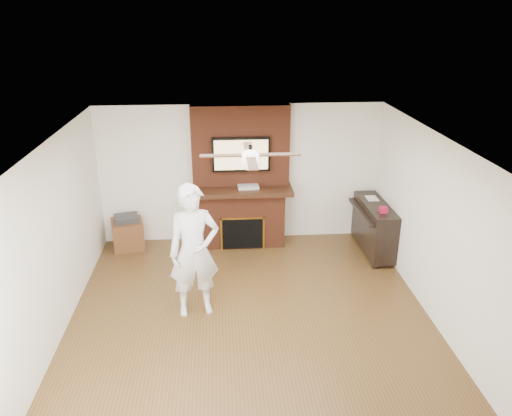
{
  "coord_description": "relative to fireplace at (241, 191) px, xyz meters",
  "views": [
    {
      "loc": [
        -0.37,
        -5.77,
        4.02
      ],
      "look_at": [
        0.14,
        0.9,
        1.33
      ],
      "focal_mm": 35.0,
      "sensor_mm": 36.0,
      "label": 1
    }
  ],
  "objects": [
    {
      "name": "ceiling_fan",
      "position": [
        -0.0,
        -2.55,
        1.34
      ],
      "size": [
        1.21,
        1.21,
        0.31
      ],
      "color": "black",
      "rests_on": "room_shell"
    },
    {
      "name": "person",
      "position": [
        -0.75,
        -2.22,
        -0.05
      ],
      "size": [
        0.77,
        0.59,
        1.9
      ],
      "primitive_type": "imported",
      "rotation": [
        0.0,
        0.0,
        0.2
      ],
      "color": "white",
      "rests_on": "ground"
    },
    {
      "name": "room_shell",
      "position": [
        0.0,
        -2.55,
        0.25
      ],
      "size": [
        5.36,
        5.86,
        2.86
      ],
      "color": "#4E3317",
      "rests_on": "ground"
    },
    {
      "name": "side_table",
      "position": [
        -2.05,
        -0.07,
        -0.71
      ],
      "size": [
        0.64,
        0.64,
        0.61
      ],
      "rotation": [
        0.0,
        0.0,
        0.24
      ],
      "color": "#5B331A",
      "rests_on": "ground"
    },
    {
      "name": "candle_green",
      "position": [
        -0.07,
        -0.21,
        -0.94
      ],
      "size": [
        0.06,
        0.06,
        0.1
      ],
      "primitive_type": "cylinder",
      "color": "#2F7538",
      "rests_on": "ground"
    },
    {
      "name": "candle_cream",
      "position": [
        0.11,
        -0.2,
        -0.94
      ],
      "size": [
        0.08,
        0.08,
        0.11
      ],
      "primitive_type": "cylinder",
      "color": "beige",
      "rests_on": "ground"
    },
    {
      "name": "tv",
      "position": [
        0.0,
        -0.05,
        0.68
      ],
      "size": [
        1.0,
        0.08,
        0.6
      ],
      "color": "black",
      "rests_on": "fireplace"
    },
    {
      "name": "fireplace",
      "position": [
        0.0,
        0.0,
        0.0
      ],
      "size": [
        1.78,
        0.64,
        2.5
      ],
      "color": "brown",
      "rests_on": "ground"
    },
    {
      "name": "candle_orange",
      "position": [
        -0.08,
        -0.18,
        -0.94
      ],
      "size": [
        0.07,
        0.07,
        0.11
      ],
      "primitive_type": "cylinder",
      "color": "red",
      "rests_on": "ground"
    },
    {
      "name": "cable_box",
      "position": [
        0.12,
        -0.1,
        0.11
      ],
      "size": [
        0.37,
        0.23,
        0.05
      ],
      "primitive_type": "cube",
      "rotation": [
        0.0,
        0.0,
        0.06
      ],
      "color": "silver",
      "rests_on": "fireplace"
    },
    {
      "name": "piano",
      "position": [
        2.28,
        -0.55,
        -0.52
      ],
      "size": [
        0.53,
        1.37,
        0.98
      ],
      "rotation": [
        0.0,
        0.0,
        0.02
      ],
      "color": "black",
      "rests_on": "ground"
    },
    {
      "name": "candle_blue",
      "position": [
        0.26,
        -0.19,
        -0.96
      ],
      "size": [
        0.06,
        0.06,
        0.07
      ],
      "primitive_type": "cylinder",
      "color": "#2C5585",
      "rests_on": "ground"
    }
  ]
}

